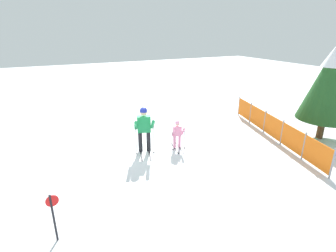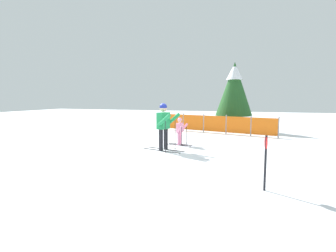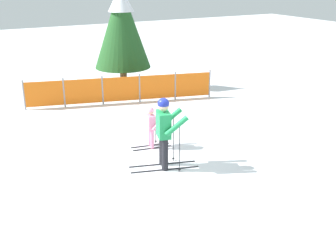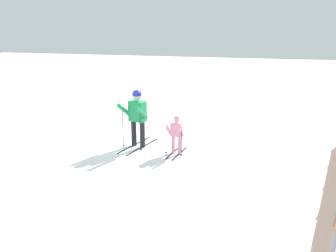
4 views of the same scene
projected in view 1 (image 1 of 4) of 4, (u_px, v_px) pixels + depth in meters
name	position (u px, v px, depth m)	size (l,w,h in m)	color
ground_plane	(138.00, 151.00, 10.57)	(60.00, 60.00, 0.00)	white
skier_adult	(144.00, 126.00, 10.15)	(1.77, 0.94, 1.83)	black
skier_child	(177.00, 132.00, 10.58)	(1.14, 0.56, 1.19)	black
safety_fence	(273.00, 127.00, 11.63)	(6.77, 1.83, 1.08)	gray
conifer_far	(331.00, 80.00, 10.92)	(2.30, 2.30, 4.27)	#4C3823
trail_marker	(53.00, 213.00, 5.84)	(0.06, 0.28, 1.23)	black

